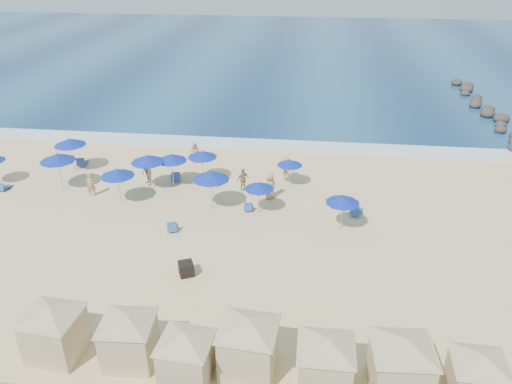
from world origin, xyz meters
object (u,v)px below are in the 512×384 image
Objects in this scene: cabana_0 at (53,324)px; cabana_3 at (249,338)px; cabana_1 at (128,331)px; beachgoer_1 at (147,173)px; beachgoer_4 at (195,152)px; beachgoer_5 at (270,186)px; cabana_5 at (402,358)px; cabana_2 at (186,350)px; beachgoer_3 at (286,169)px; umbrella_10 at (343,199)px; rock_jetty at (492,116)px; cabana_4 at (326,356)px; umbrella_9 at (290,163)px; trash_bin at (186,269)px; umbrella_2 at (70,142)px; umbrella_5 at (148,159)px; umbrella_8 at (259,186)px; umbrella_4 at (171,158)px; beachgoer_2 at (243,179)px; cabana_6 at (478,371)px; beachgoer_0 at (91,185)px; umbrella_6 at (211,176)px; umbrella_7 at (202,154)px; umbrella_3 at (117,173)px; umbrella_1 at (57,157)px.

cabana_3 reaches higher than cabana_0.
beachgoer_1 is at bearing 105.51° from cabana_1.
beachgoer_5 is (6.38, -5.43, 0.10)m from beachgoer_4.
cabana_3 is 0.99× the size of cabana_5.
beachgoer_1 is 0.99× the size of beachgoer_5.
beachgoer_1 is at bearing 120.26° from cabana_3.
beachgoer_3 is at bearing 81.96° from cabana_2.
beachgoer_3 is (-3.72, 6.48, -1.13)m from umbrella_10.
rock_jetty is at bearing 51.37° from cabana_0.
cabana_4 is 2.13× the size of umbrella_9.
rock_jetty is 5.84× the size of cabana_3.
cabana_2 is at bearing -100.14° from trash_bin.
umbrella_2 is 15.98m from beachgoer_3.
cabana_0 is at bearing -86.64° from umbrella_5.
trash_bin is 0.31× the size of umbrella_10.
rock_jetty is at bearing 46.03° from umbrella_8.
cabana_3 is at bearing -85.39° from umbrella_8.
umbrella_4 is (0.52, 16.25, 0.55)m from cabana_0.
cabana_1 reaches higher than beachgoer_2.
umbrella_4 is 2.22m from beachgoer_1.
umbrella_9 reaches higher than beachgoer_1.
cabana_6 is 25.60m from beachgoer_0.
cabana_2 reaches higher than rock_jetty.
umbrella_6 is 7.92m from beachgoer_4.
umbrella_4 is (-7.51, 16.15, 0.49)m from cabana_3.
cabana_3 is at bearing -124.93° from beachgoer_2.
umbrella_4 is 1.21× the size of umbrella_9.
umbrella_7 reaches higher than beachgoer_1.
umbrella_7 is at bearing 115.83° from cabana_4.
umbrella_7 reaches higher than trash_bin.
cabana_6 reaches higher than trash_bin.
umbrella_7 is at bearing -145.72° from rock_jetty.
umbrella_3 is at bearing 119.64° from cabana_2.
umbrella_2 reaches higher than umbrella_8.
umbrella_6 is 4.25m from beachgoer_5.
beachgoer_0 is at bearing 107.89° from cabana_0.
umbrella_8 reaches higher than beachgoer_5.
cabana_5 is 23.33m from beachgoer_0.
trash_bin is 0.40× the size of beachgoer_1.
cabana_0 is 19.40m from umbrella_2.
umbrella_4 is (-16.06, 16.66, 0.69)m from cabana_6.
umbrella_8 reaches higher than rock_jetty.
umbrella_4 is at bearing 114.94° from cabana_3.
cabana_2 is 1.49× the size of umbrella_1.
beachgoer_1 is (-4.47, 16.11, -0.63)m from cabana_1.
rock_jetty is 12.39× the size of umbrella_8.
cabana_2 is at bearing -50.61° from umbrella_1.
beachgoer_2 is (-5.51, 16.55, -0.75)m from cabana_4.
umbrella_2 is at bearing 135.50° from cabana_4.
beachgoer_5 is (-3.54, 15.53, -0.65)m from cabana_4.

